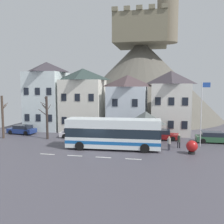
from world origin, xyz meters
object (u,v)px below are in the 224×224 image
at_px(flagpole, 202,110).
at_px(harbour_buoy, 192,147).
at_px(parked_car_00, 76,133).
at_px(parked_car_02, 22,130).
at_px(bus_shelter, 146,118).
at_px(bare_tree_01, 47,117).
at_px(pedestrian_00, 169,143).
at_px(bare_tree_00, 3,117).
at_px(townhouse_00, 47,96).
at_px(pedestrian_01, 179,140).
at_px(townhouse_01, 83,100).
at_px(public_bench, 164,137).
at_px(townhouse_02, 127,104).
at_px(transit_bus, 113,134).
at_px(hilltop_castle, 141,77).
at_px(parked_car_01, 161,135).
at_px(parked_car_03, 213,137).
at_px(townhouse_03, 171,102).

distance_m(flagpole, harbour_buoy, 5.36).
bearing_deg(parked_car_00, parked_car_02, 168.91).
distance_m(bus_shelter, bare_tree_01, 13.14).
xyz_separation_m(pedestrian_00, bare_tree_00, (-22.07, 2.20, 2.13)).
xyz_separation_m(parked_car_02, harbour_buoy, (23.57, -6.66, 0.14)).
bearing_deg(bus_shelter, flagpole, -3.16).
distance_m(townhouse_00, pedestrian_01, 23.17).
relative_size(townhouse_01, public_bench, 5.85).
bearing_deg(harbour_buoy, townhouse_02, 126.42).
distance_m(parked_car_00, pedestrian_01, 13.98).
xyz_separation_m(flagpole, harbour_buoy, (-1.43, -3.73, -3.57)).
distance_m(townhouse_00, transit_bus, 17.89).
height_order(townhouse_02, hilltop_castle, hilltop_castle).
bearing_deg(public_bench, townhouse_02, 137.56).
bearing_deg(harbour_buoy, public_bench, 114.11).
relative_size(parked_car_02, harbour_buoy, 2.91).
relative_size(bare_tree_00, bare_tree_01, 1.01).
bearing_deg(public_bench, parked_car_00, -177.63).
relative_size(parked_car_01, bare_tree_01, 0.79).
distance_m(townhouse_01, parked_car_03, 19.87).
bearing_deg(flagpole, townhouse_03, 112.17).
distance_m(flagpole, bare_tree_01, 19.71).
bearing_deg(townhouse_02, transit_bus, -90.54).
bearing_deg(bare_tree_00, townhouse_03, 20.82).
bearing_deg(transit_bus, parked_car_01, 47.22).
relative_size(hilltop_castle, parked_car_03, 8.17).
bearing_deg(bare_tree_01, harbour_buoy, -12.36).
relative_size(townhouse_01, parked_car_01, 2.18).
distance_m(public_bench, bare_tree_00, 21.91).
bearing_deg(public_bench, bare_tree_01, -171.70).
bearing_deg(townhouse_02, parked_car_02, -162.91).
relative_size(townhouse_01, bare_tree_00, 1.70).
distance_m(parked_car_00, pedestrian_00, 13.26).
height_order(parked_car_00, bare_tree_01, bare_tree_01).
bearing_deg(hilltop_castle, bus_shelter, -83.83).
bearing_deg(public_bench, parked_car_03, -0.74).
distance_m(townhouse_01, bare_tree_01, 8.00).
xyz_separation_m(hilltop_castle, parked_car_00, (-6.85, -24.14, -8.53)).
xyz_separation_m(pedestrian_01, flagpole, (2.61, 1.37, 3.40)).
distance_m(transit_bus, parked_car_02, 16.35).
distance_m(parked_car_03, flagpole, 4.78).
relative_size(bus_shelter, public_bench, 2.37).
height_order(townhouse_00, townhouse_03, townhouse_00).
height_order(townhouse_03, bare_tree_00, townhouse_03).
bearing_deg(pedestrian_00, harbour_buoy, -26.23).
distance_m(townhouse_02, bare_tree_00, 17.95).
xyz_separation_m(townhouse_03, transit_bus, (-6.58, -11.39, -2.97)).
xyz_separation_m(parked_car_03, bare_tree_00, (-27.61, -2.83, 2.30)).
relative_size(townhouse_00, flagpole, 1.46).
bearing_deg(townhouse_00, bus_shelter, -24.38).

